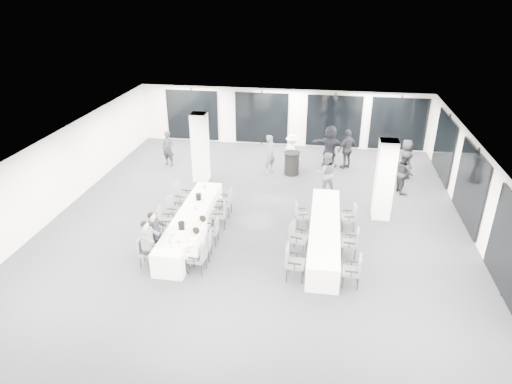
% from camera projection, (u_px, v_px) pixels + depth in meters
% --- Properties ---
extents(room, '(14.04, 16.04, 2.84)m').
position_uv_depth(room, '(287.00, 173.00, 15.92)').
color(room, '#26262B').
rests_on(room, ground).
extents(column_left, '(0.60, 0.60, 2.80)m').
position_uv_depth(column_left, '(200.00, 147.00, 18.30)').
color(column_left, white).
rests_on(column_left, floor).
extents(column_right, '(0.60, 0.60, 2.80)m').
position_uv_depth(column_right, '(385.00, 180.00, 15.35)').
color(column_right, white).
rests_on(column_right, floor).
extents(banquet_table_main, '(0.90, 5.00, 0.75)m').
position_uv_depth(banquet_table_main, '(191.00, 224.00, 14.68)').
color(banquet_table_main, white).
rests_on(banquet_table_main, floor).
extents(banquet_table_side, '(0.90, 5.00, 0.75)m').
position_uv_depth(banquet_table_side, '(324.00, 234.00, 14.12)').
color(banquet_table_side, white).
rests_on(banquet_table_side, floor).
extents(cocktail_table, '(0.70, 0.70, 0.98)m').
position_uv_depth(cocktail_table, '(292.00, 163.00, 19.19)').
color(cocktail_table, black).
rests_on(cocktail_table, floor).
extents(chair_main_left_near, '(0.47, 0.52, 0.87)m').
position_uv_depth(chair_main_left_near, '(145.00, 250.00, 13.07)').
color(chair_main_left_near, '#4F5156').
rests_on(chair_main_left_near, floor).
extents(chair_main_left_second, '(0.49, 0.53, 0.90)m').
position_uv_depth(chair_main_left_second, '(151.00, 240.00, 13.54)').
color(chair_main_left_second, '#4F5156').
rests_on(chair_main_left_second, floor).
extents(chair_main_left_mid, '(0.58, 0.62, 0.99)m').
position_uv_depth(chair_main_left_mid, '(164.00, 220.00, 14.56)').
color(chair_main_left_mid, '#4F5156').
rests_on(chair_main_left_mid, floor).
extents(chair_main_left_fourth, '(0.53, 0.57, 0.94)m').
position_uv_depth(chair_main_left_fourth, '(173.00, 208.00, 15.39)').
color(chair_main_left_fourth, '#4F5156').
rests_on(chair_main_left_fourth, floor).
extents(chair_main_left_far, '(0.57, 0.62, 1.03)m').
position_uv_depth(chair_main_left_far, '(181.00, 195.00, 16.15)').
color(chair_main_left_far, '#4F5156').
rests_on(chair_main_left_far, floor).
extents(chair_main_right_near, '(0.50, 0.55, 0.92)m').
position_uv_depth(chair_main_right_near, '(200.00, 256.00, 12.72)').
color(chair_main_right_near, '#4F5156').
rests_on(chair_main_right_near, floor).
extents(chair_main_right_second, '(0.47, 0.52, 0.87)m').
position_uv_depth(chair_main_right_second, '(206.00, 244.00, 13.36)').
color(chair_main_right_second, '#4F5156').
rests_on(chair_main_right_second, floor).
extents(chair_main_right_mid, '(0.45, 0.50, 0.88)m').
position_uv_depth(chair_main_right_mid, '(213.00, 229.00, 14.14)').
color(chair_main_right_mid, '#4F5156').
rests_on(chair_main_right_mid, floor).
extents(chair_main_right_fourth, '(0.55, 0.59, 0.95)m').
position_uv_depth(chair_main_right_fourth, '(221.00, 212.00, 15.07)').
color(chair_main_right_fourth, '#4F5156').
rests_on(chair_main_right_fourth, floor).
extents(chair_main_right_far, '(0.51, 0.57, 1.00)m').
position_uv_depth(chair_main_right_far, '(226.00, 200.00, 15.81)').
color(chair_main_right_far, '#4F5156').
rests_on(chair_main_right_far, floor).
extents(chair_side_left_near, '(0.53, 0.59, 1.01)m').
position_uv_depth(chair_side_left_near, '(292.00, 260.00, 12.45)').
color(chair_side_left_near, '#4F5156').
rests_on(chair_side_left_near, floor).
extents(chair_side_left_mid, '(0.60, 0.63, 0.98)m').
position_uv_depth(chair_side_left_mid, '(296.00, 235.00, 13.68)').
color(chair_side_left_mid, '#4F5156').
rests_on(chair_side_left_mid, floor).
extents(chair_side_left_far, '(0.51, 0.54, 0.86)m').
position_uv_depth(chair_side_left_far, '(300.00, 213.00, 15.12)').
color(chair_side_left_far, '#4F5156').
rests_on(chair_side_left_far, floor).
extents(chair_side_right_near, '(0.49, 0.54, 0.93)m').
position_uv_depth(chair_side_right_near, '(354.00, 269.00, 12.15)').
color(chair_side_right_near, '#4F5156').
rests_on(chair_side_right_near, floor).
extents(chair_side_right_mid, '(0.51, 0.55, 0.92)m').
position_uv_depth(chair_side_right_mid, '(353.00, 241.00, 13.44)').
color(chair_side_right_mid, '#4F5156').
rests_on(chair_side_right_mid, floor).
extents(chair_side_right_far, '(0.49, 0.53, 0.89)m').
position_uv_depth(chair_side_right_far, '(351.00, 216.00, 14.94)').
color(chair_side_right_far, '#4F5156').
rests_on(chair_side_right_far, floor).
extents(seated_guest_a, '(0.50, 0.38, 1.44)m').
position_uv_depth(seated_guest_a, '(149.00, 241.00, 12.92)').
color(seated_guest_a, '#525459').
rests_on(seated_guest_a, floor).
extents(seated_guest_b, '(0.50, 0.38, 1.44)m').
position_uv_depth(seated_guest_b, '(156.00, 232.00, 13.39)').
color(seated_guest_b, black).
rests_on(seated_guest_b, floor).
extents(seated_guest_c, '(0.50, 0.38, 1.44)m').
position_uv_depth(seated_guest_c, '(193.00, 247.00, 12.62)').
color(seated_guest_c, white).
rests_on(seated_guest_c, floor).
extents(seated_guest_d, '(0.50, 0.38, 1.44)m').
position_uv_depth(seated_guest_d, '(200.00, 234.00, 13.24)').
color(seated_guest_d, white).
rests_on(seated_guest_d, floor).
extents(standing_guest_a, '(0.84, 0.87, 1.86)m').
position_uv_depth(standing_guest_a, '(270.00, 152.00, 19.23)').
color(standing_guest_a, '#525459').
rests_on(standing_guest_a, floor).
extents(standing_guest_b, '(1.01, 0.75, 1.90)m').
position_uv_depth(standing_guest_b, '(326.00, 170.00, 17.29)').
color(standing_guest_b, '#525459').
rests_on(standing_guest_b, floor).
extents(standing_guest_c, '(1.18, 1.22, 1.74)m').
position_uv_depth(standing_guest_c, '(292.00, 149.00, 19.68)').
color(standing_guest_c, white).
rests_on(standing_guest_c, floor).
extents(standing_guest_d, '(1.31, 1.25, 1.98)m').
position_uv_depth(standing_guest_d, '(348.00, 147.00, 19.61)').
color(standing_guest_d, black).
rests_on(standing_guest_d, floor).
extents(standing_guest_e, '(0.77, 1.01, 1.86)m').
position_uv_depth(standing_guest_e, '(406.00, 156.00, 18.70)').
color(standing_guest_e, black).
rests_on(standing_guest_e, floor).
extents(standing_guest_f, '(2.04, 1.13, 2.10)m').
position_uv_depth(standing_guest_f, '(330.00, 144.00, 19.78)').
color(standing_guest_f, black).
rests_on(standing_guest_f, floor).
extents(standing_guest_g, '(0.76, 0.67, 1.77)m').
position_uv_depth(standing_guest_g, '(168.00, 146.00, 19.94)').
color(standing_guest_g, black).
rests_on(standing_guest_g, floor).
extents(standing_guest_h, '(0.75, 1.00, 1.84)m').
position_uv_depth(standing_guest_h, '(405.00, 170.00, 17.41)').
color(standing_guest_h, black).
rests_on(standing_guest_h, floor).
extents(ice_bucket_near, '(0.20, 0.20, 0.23)m').
position_uv_depth(ice_bucket_near, '(181.00, 226.00, 13.61)').
color(ice_bucket_near, black).
rests_on(ice_bucket_near, banquet_table_main).
extents(ice_bucket_far, '(0.19, 0.19, 0.22)m').
position_uv_depth(ice_bucket_far, '(199.00, 197.00, 15.41)').
color(ice_bucket_far, black).
rests_on(ice_bucket_far, banquet_table_main).
extents(water_bottle_a, '(0.06, 0.06, 0.20)m').
position_uv_depth(water_bottle_a, '(170.00, 241.00, 12.84)').
color(water_bottle_a, silver).
rests_on(water_bottle_a, banquet_table_main).
extents(water_bottle_b, '(0.06, 0.06, 0.20)m').
position_uv_depth(water_bottle_b, '(195.00, 207.00, 14.71)').
color(water_bottle_b, silver).
rests_on(water_bottle_b, banquet_table_main).
extents(water_bottle_c, '(0.07, 0.07, 0.24)m').
position_uv_depth(water_bottle_c, '(205.00, 186.00, 16.19)').
color(water_bottle_c, silver).
rests_on(water_bottle_c, banquet_table_main).
extents(plate_a, '(0.19, 0.19, 0.03)m').
position_uv_depth(plate_a, '(173.00, 235.00, 13.29)').
color(plate_a, white).
rests_on(plate_a, banquet_table_main).
extents(plate_b, '(0.21, 0.21, 0.03)m').
position_uv_depth(plate_b, '(178.00, 242.00, 12.95)').
color(plate_b, white).
rests_on(plate_b, banquet_table_main).
extents(plate_c, '(0.19, 0.19, 0.03)m').
position_uv_depth(plate_c, '(185.00, 224.00, 13.91)').
color(plate_c, white).
rests_on(plate_c, banquet_table_main).
extents(wine_glass, '(0.08, 0.08, 0.20)m').
position_uv_depth(wine_glass, '(171.00, 247.00, 12.44)').
color(wine_glass, silver).
rests_on(wine_glass, banquet_table_main).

